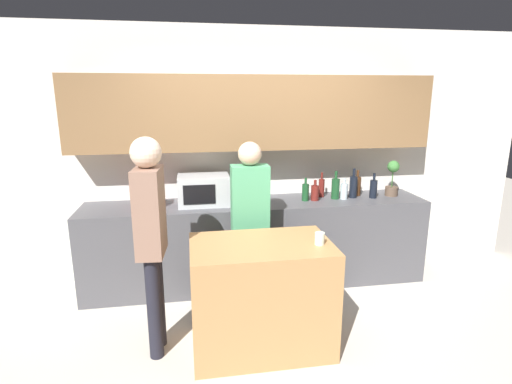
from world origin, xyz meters
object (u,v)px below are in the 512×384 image
(toaster, at_px, (150,198))
(bottle_3, at_px, (335,188))
(bottle_1, at_px, (315,193))
(bottle_6, at_px, (357,186))
(potted_plant, at_px, (392,178))
(person_left, at_px, (250,213))
(bottle_4, at_px, (344,191))
(bottle_2, at_px, (321,187))
(bottle_0, at_px, (305,192))
(bottle_7, at_px, (373,189))
(cup_0, at_px, (320,239))
(bottle_5, at_px, (353,186))
(microwave, at_px, (204,190))
(person_center, at_px, (151,229))

(toaster, height_order, bottle_3, bottle_3)
(bottle_1, height_order, bottle_6, bottle_6)
(potted_plant, distance_m, bottle_3, 0.67)
(bottle_1, bearing_deg, person_left, -147.51)
(potted_plant, bearing_deg, bottle_3, -177.96)
(bottle_4, bearing_deg, bottle_3, 162.55)
(bottle_2, relative_size, bottle_4, 1.18)
(bottle_0, xyz_separation_m, bottle_7, (0.76, -0.01, 0.01))
(bottle_0, height_order, cup_0, bottle_0)
(bottle_0, distance_m, bottle_1, 0.10)
(bottle_6, height_order, bottle_7, bottle_6)
(bottle_0, bearing_deg, bottle_3, 4.21)
(toaster, bearing_deg, bottle_2, 2.60)
(person_left, bearing_deg, bottle_5, -155.92)
(bottle_1, xyz_separation_m, person_left, (-0.78, -0.49, -0.04))
(bottle_2, relative_size, bottle_3, 0.90)
(bottle_2, xyz_separation_m, bottle_6, (0.41, -0.01, 0.01))
(bottle_4, height_order, cup_0, bottle_4)
(potted_plant, xyz_separation_m, bottle_1, (-0.90, -0.05, -0.11))
(bottle_5, relative_size, cup_0, 3.38)
(microwave, relative_size, person_center, 0.30)
(microwave, distance_m, bottle_7, 1.83)
(bottle_0, height_order, bottle_6, bottle_6)
(bottle_2, bearing_deg, bottle_0, -149.21)
(bottle_5, xyz_separation_m, bottle_7, (0.21, -0.05, -0.02))
(bottle_5, relative_size, bottle_7, 1.20)
(cup_0, bearing_deg, bottle_6, 56.54)
(bottle_7, height_order, person_center, person_center)
(bottle_0, height_order, bottle_4, bottle_0)
(bottle_6, xyz_separation_m, person_left, (-1.30, -0.62, -0.07))
(toaster, distance_m, bottle_3, 1.95)
(potted_plant, relative_size, cup_0, 4.11)
(bottle_5, distance_m, bottle_6, 0.12)
(bottle_3, xyz_separation_m, bottle_5, (0.21, 0.01, 0.01))
(bottle_0, relative_size, bottle_7, 0.91)
(person_left, bearing_deg, bottle_7, -160.79)
(bottle_3, bearing_deg, bottle_0, -175.79)
(bottle_4, bearing_deg, bottle_7, -1.07)
(cup_0, relative_size, person_left, 0.06)
(bottle_0, bearing_deg, bottle_4, -0.35)
(bottle_3, xyz_separation_m, person_left, (-1.01, -0.52, -0.07))
(bottle_3, bearing_deg, bottle_7, -4.62)
(potted_plant, relative_size, bottle_7, 1.45)
(potted_plant, distance_m, bottle_6, 0.39)
(bottle_5, bearing_deg, bottle_0, -176.02)
(potted_plant, bearing_deg, bottle_5, -178.68)
(bottle_0, relative_size, bottle_4, 1.07)
(bottle_1, relative_size, person_center, 0.13)
(toaster, relative_size, person_center, 0.15)
(microwave, distance_m, person_left, 0.68)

